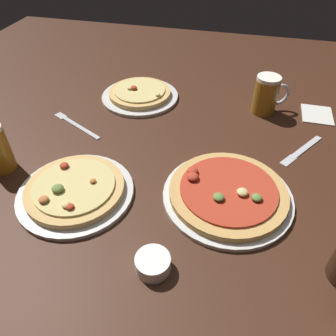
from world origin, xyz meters
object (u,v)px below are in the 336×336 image
object	(u,v)px
beer_mug_pale	(267,95)
napkin_folded	(317,114)
pizza_plate_near	(228,193)
knife_right	(302,150)
pizza_plate_side	(75,190)
ramekin_sauce	(153,264)
fork_left	(76,124)
pizza_plate_far	(140,94)

from	to	relation	value
beer_mug_pale	napkin_folded	bearing A→B (deg)	6.17
pizza_plate_near	knife_right	size ratio (longest dim) A/B	1.86
pizza_plate_side	ramekin_sauce	xyz separation A→B (m)	(0.26, -0.16, 0.00)
fork_left	pizza_plate_near	bearing A→B (deg)	-21.99
knife_right	fork_left	bearing A→B (deg)	-177.15
pizza_plate_side	beer_mug_pale	xyz separation A→B (m)	(0.47, 0.55, 0.05)
pizza_plate_side	beer_mug_pale	distance (m)	0.73
pizza_plate_side	napkin_folded	xyz separation A→B (m)	(0.66, 0.57, -0.01)
pizza_plate_far	napkin_folded	xyz separation A→B (m)	(0.65, 0.03, -0.01)
beer_mug_pale	napkin_folded	distance (m)	0.20
ramekin_sauce	pizza_plate_far	bearing A→B (deg)	109.72
beer_mug_pale	ramekin_sauce	size ratio (longest dim) A/B	1.77
pizza_plate_far	beer_mug_pale	bearing A→B (deg)	1.74
pizza_plate_near	napkin_folded	bearing A→B (deg)	60.78
knife_right	napkin_folded	bearing A→B (deg)	73.79
pizza_plate_far	knife_right	size ratio (longest dim) A/B	1.60
napkin_folded	fork_left	size ratio (longest dim) A/B	0.58
pizza_plate_far	pizza_plate_near	bearing A→B (deg)	-49.65
napkin_folded	knife_right	distance (m)	0.24
beer_mug_pale	pizza_plate_far	bearing A→B (deg)	-178.26
pizza_plate_near	pizza_plate_far	xyz separation A→B (m)	(-0.38, 0.45, -0.00)
pizza_plate_side	napkin_folded	size ratio (longest dim) A/B	2.47
pizza_plate_near	beer_mug_pale	bearing A→B (deg)	79.94
napkin_folded	fork_left	bearing A→B (deg)	-161.83
pizza_plate_side	pizza_plate_far	bearing A→B (deg)	88.93
ramekin_sauce	napkin_folded	xyz separation A→B (m)	(0.40, 0.73, -0.01)
pizza_plate_near	pizza_plate_side	world-z (taller)	same
pizza_plate_far	napkin_folded	world-z (taller)	pizza_plate_far
ramekin_sauce	pizza_plate_near	bearing A→B (deg)	61.75
pizza_plate_far	fork_left	distance (m)	0.28
beer_mug_pale	knife_right	bearing A→B (deg)	-59.69
pizza_plate_side	knife_right	size ratio (longest dim) A/B	1.68
pizza_plate_side	beer_mug_pale	world-z (taller)	beer_mug_pale
pizza_plate_far	knife_right	xyz separation A→B (m)	(0.59, -0.19, -0.01)
pizza_plate_near	napkin_folded	size ratio (longest dim) A/B	2.73
ramekin_sauce	knife_right	distance (m)	0.60
ramekin_sauce	knife_right	bearing A→B (deg)	56.13
napkin_folded	knife_right	size ratio (longest dim) A/B	0.68
beer_mug_pale	knife_right	distance (m)	0.25
pizza_plate_far	knife_right	bearing A→B (deg)	-18.35
pizza_plate_far	pizza_plate_side	world-z (taller)	pizza_plate_side
pizza_plate_near	pizza_plate_far	size ratio (longest dim) A/B	1.16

